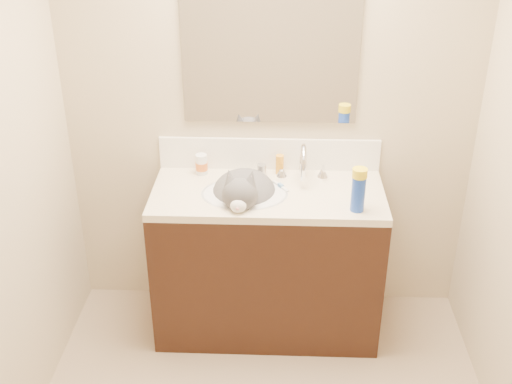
# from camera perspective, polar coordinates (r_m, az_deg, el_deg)

# --- Properties ---
(room_shell) EXTENTS (2.24, 2.54, 2.52)m
(room_shell) POSITION_cam_1_polar(r_m,az_deg,el_deg) (2.15, 0.62, 2.71)
(room_shell) COLOR #C2B090
(room_shell) RESTS_ON ground
(vanity_cabinet) EXTENTS (1.20, 0.55, 0.82)m
(vanity_cabinet) POSITION_cam_1_polar(r_m,az_deg,el_deg) (3.54, 1.01, -6.38)
(vanity_cabinet) COLOR black
(vanity_cabinet) RESTS_ON ground
(counter_slab) EXTENTS (1.20, 0.55, 0.04)m
(counter_slab) POSITION_cam_1_polar(r_m,az_deg,el_deg) (3.31, 1.07, -0.22)
(counter_slab) COLOR beige
(counter_slab) RESTS_ON vanity_cabinet
(basin) EXTENTS (0.45, 0.36, 0.14)m
(basin) POSITION_cam_1_polar(r_m,az_deg,el_deg) (3.32, -1.02, -1.19)
(basin) COLOR white
(basin) RESTS_ON vanity_cabinet
(faucet) EXTENTS (0.28, 0.20, 0.21)m
(faucet) POSITION_cam_1_polar(r_m,az_deg,el_deg) (3.39, 4.19, 2.39)
(faucet) COLOR silver
(faucet) RESTS_ON counter_slab
(cat) EXTENTS (0.38, 0.48, 0.35)m
(cat) POSITION_cam_1_polar(r_m,az_deg,el_deg) (3.30, -1.09, -0.25)
(cat) COLOR #4C4A4C
(cat) RESTS_ON basin
(backsplash) EXTENTS (1.20, 0.02, 0.18)m
(backsplash) POSITION_cam_1_polar(r_m,az_deg,el_deg) (3.50, 1.19, 3.40)
(backsplash) COLOR white
(backsplash) RESTS_ON counter_slab
(mirror) EXTENTS (0.90, 0.02, 0.80)m
(mirror) POSITION_cam_1_polar(r_m,az_deg,el_deg) (3.30, 1.29, 12.76)
(mirror) COLOR white
(mirror) RESTS_ON room_shell
(pill_bottle) EXTENTS (0.07, 0.07, 0.11)m
(pill_bottle) POSITION_cam_1_polar(r_m,az_deg,el_deg) (3.47, -4.86, 2.47)
(pill_bottle) COLOR white
(pill_bottle) RESTS_ON counter_slab
(pill_label) EXTENTS (0.08, 0.08, 0.04)m
(pill_label) POSITION_cam_1_polar(r_m,az_deg,el_deg) (3.48, -4.86, 2.32)
(pill_label) COLOR orange
(pill_label) RESTS_ON pill_bottle
(silver_jar) EXTENTS (0.06, 0.06, 0.06)m
(silver_jar) POSITION_cam_1_polar(r_m,az_deg,el_deg) (3.47, 0.50, 2.02)
(silver_jar) COLOR #B7B7BC
(silver_jar) RESTS_ON counter_slab
(amber_bottle) EXTENTS (0.04, 0.04, 0.11)m
(amber_bottle) POSITION_cam_1_polar(r_m,az_deg,el_deg) (3.47, 2.12, 2.46)
(amber_bottle) COLOR orange
(amber_bottle) RESTS_ON counter_slab
(toothbrush) EXTENTS (0.09, 0.12, 0.01)m
(toothbrush) POSITION_cam_1_polar(r_m,az_deg,el_deg) (3.34, 2.20, 0.52)
(toothbrush) COLOR white
(toothbrush) RESTS_ON counter_slab
(toothbrush_head) EXTENTS (0.03, 0.04, 0.02)m
(toothbrush_head) POSITION_cam_1_polar(r_m,az_deg,el_deg) (3.34, 2.21, 0.58)
(toothbrush_head) COLOR #5C8DC3
(toothbrush_head) RESTS_ON counter_slab
(spray_can) EXTENTS (0.09, 0.09, 0.18)m
(spray_can) POSITION_cam_1_polar(r_m,az_deg,el_deg) (3.12, 9.06, -0.14)
(spray_can) COLOR #1A3EB6
(spray_can) RESTS_ON counter_slab
(spray_cap) EXTENTS (0.10, 0.10, 0.04)m
(spray_cap) POSITION_cam_1_polar(r_m,az_deg,el_deg) (3.07, 9.21, 1.68)
(spray_cap) COLOR yellow
(spray_cap) RESTS_ON spray_can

